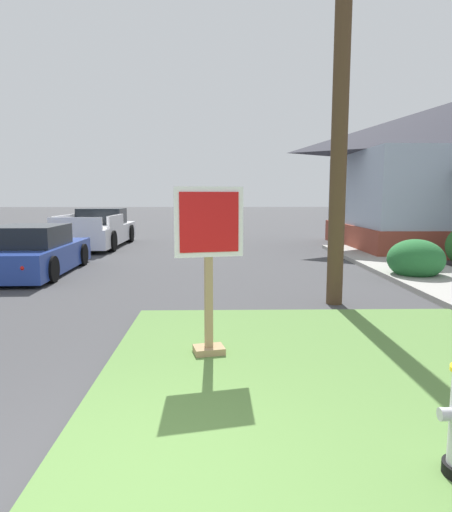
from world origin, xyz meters
name	(u,v)px	position (x,y,z in m)	size (l,w,h in m)	color
ground_plane	(107,511)	(0.00, 0.00, 0.00)	(160.00, 160.00, 0.00)	#3D3D3F
grass_corner_patch	(344,380)	(2.04, 1.89, 0.04)	(5.21, 5.66, 0.08)	#567F3D
stop_sign	(209,272)	(0.61, 2.63, 1.08)	(0.80, 0.35, 2.01)	#A3845B
manhole_cover	(188,373)	(0.37, 2.20, 0.01)	(0.70, 0.70, 0.02)	black
parked_sedan_blue	(33,253)	(-4.00, 8.83, 0.54)	(2.03, 4.29, 1.25)	#233D93
pickup_truck_white	(98,231)	(-3.99, 15.18, 0.62)	(2.14, 5.56, 1.48)	silver
utility_pole	(343,23)	(2.88, 5.46, 4.92)	(1.65, 0.29, 9.45)	#4C3823
shrub_by_curb	(416,259)	(5.46, 7.87, 0.48)	(1.32, 1.32, 0.96)	#266B32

